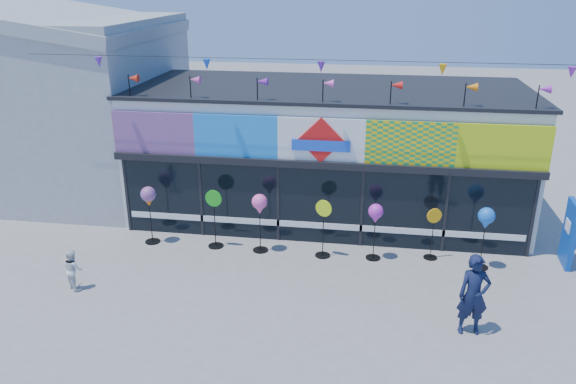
% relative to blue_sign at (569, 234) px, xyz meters
% --- Properties ---
extents(ground, '(80.00, 80.00, 0.00)m').
position_rel_blue_sign_xyz_m(ground, '(-6.68, -3.07, -0.90)').
color(ground, slate).
rests_on(ground, ground).
extents(kite_shop, '(16.00, 5.70, 5.31)m').
position_rel_blue_sign_xyz_m(kite_shop, '(-6.68, 2.87, 1.14)').
color(kite_shop, white).
rests_on(kite_shop, ground).
extents(neighbour_building, '(8.18, 7.20, 6.87)m').
position_rel_blue_sign_xyz_m(neighbour_building, '(-16.68, 3.93, 2.30)').
color(neighbour_building, '#A2A5A7').
rests_on(neighbour_building, ground).
extents(blue_sign, '(0.20, 0.91, 1.80)m').
position_rel_blue_sign_xyz_m(blue_sign, '(0.00, 0.00, 0.00)').
color(blue_sign, '#0B40A6').
rests_on(blue_sign, ground).
extents(spinner_0, '(0.44, 0.44, 1.72)m').
position_rel_blue_sign_xyz_m(spinner_0, '(-11.49, -0.39, 0.47)').
color(spinner_0, black).
rests_on(spinner_0, ground).
extents(spinner_1, '(0.49, 0.44, 1.73)m').
position_rel_blue_sign_xyz_m(spinner_1, '(-9.59, -0.38, 0.01)').
color(spinner_1, black).
rests_on(spinner_1, ground).
extents(spinner_2, '(0.43, 0.43, 1.71)m').
position_rel_blue_sign_xyz_m(spinner_2, '(-8.26, -0.45, 0.46)').
color(spinner_2, black).
rests_on(spinner_2, ground).
extents(spinner_3, '(0.45, 0.42, 1.66)m').
position_rel_blue_sign_xyz_m(spinner_3, '(-6.49, -0.51, -0.02)').
color(spinner_3, black).
rests_on(spinner_3, ground).
extents(spinner_4, '(0.41, 0.41, 1.61)m').
position_rel_blue_sign_xyz_m(spinner_4, '(-5.10, -0.44, 0.38)').
color(spinner_4, black).
rests_on(spinner_4, ground).
extents(spinner_5, '(0.40, 0.38, 1.47)m').
position_rel_blue_sign_xyz_m(spinner_5, '(-3.54, -0.18, -0.12)').
color(spinner_5, black).
rests_on(spinner_5, ground).
extents(spinner_6, '(0.44, 0.44, 1.72)m').
position_rel_blue_sign_xyz_m(spinner_6, '(-2.28, -0.55, 0.48)').
color(spinner_6, black).
rests_on(spinner_6, ground).
extents(adult_man, '(0.72, 0.52, 1.84)m').
position_rel_blue_sign_xyz_m(adult_man, '(-2.99, -3.61, 0.02)').
color(adult_man, '#111836').
rests_on(adult_man, ground).
extents(child, '(0.58, 0.54, 1.04)m').
position_rel_blue_sign_xyz_m(child, '(-12.42, -3.17, -0.38)').
color(child, silver).
rests_on(child, ground).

